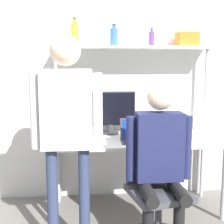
{
  "coord_description": "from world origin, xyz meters",
  "views": [
    {
      "loc": [
        -0.53,
        -2.7,
        1.52
      ],
      "look_at": [
        -0.29,
        -0.09,
        1.12
      ],
      "focal_mm": 50.0,
      "sensor_mm": 36.0,
      "label": 1
    }
  ],
  "objects_px": {
    "cell_phone": "(164,140)",
    "person_seated": "(160,153)",
    "person_standing": "(67,116)",
    "storage_box": "(187,39)",
    "monitor": "(110,111)",
    "office_chair": "(156,211)",
    "bottle_amber": "(75,34)",
    "bottle_blue": "(114,37)",
    "laptop": "(139,135)",
    "bottle_purple": "(152,39)"
  },
  "relations": [
    {
      "from": "person_standing",
      "to": "storage_box",
      "type": "bearing_deg",
      "value": 36.51
    },
    {
      "from": "laptop",
      "to": "person_seated",
      "type": "relative_size",
      "value": 0.26
    },
    {
      "from": "laptop",
      "to": "bottle_blue",
      "type": "height_order",
      "value": "bottle_blue"
    },
    {
      "from": "storage_box",
      "to": "bottle_blue",
      "type": "bearing_deg",
      "value": -180.0
    },
    {
      "from": "laptop",
      "to": "person_standing",
      "type": "bearing_deg",
      "value": -140.24
    },
    {
      "from": "person_standing",
      "to": "person_seated",
      "type": "bearing_deg",
      "value": -1.16
    },
    {
      "from": "bottle_amber",
      "to": "cell_phone",
      "type": "bearing_deg",
      "value": -23.79
    },
    {
      "from": "storage_box",
      "to": "monitor",
      "type": "bearing_deg",
      "value": 179.98
    },
    {
      "from": "office_chair",
      "to": "storage_box",
      "type": "relative_size",
      "value": 4.29
    },
    {
      "from": "cell_phone",
      "to": "person_seated",
      "type": "xyz_separation_m",
      "value": [
        -0.18,
        -0.56,
        0.04
      ]
    },
    {
      "from": "office_chair",
      "to": "bottle_blue",
      "type": "relative_size",
      "value": 4.15
    },
    {
      "from": "laptop",
      "to": "office_chair",
      "type": "bearing_deg",
      "value": -82.81
    },
    {
      "from": "laptop",
      "to": "cell_phone",
      "type": "relative_size",
      "value": 2.37
    },
    {
      "from": "office_chair",
      "to": "person_standing",
      "type": "bearing_deg",
      "value": -177.4
    },
    {
      "from": "bottle_blue",
      "to": "bottle_amber",
      "type": "height_order",
      "value": "bottle_amber"
    },
    {
      "from": "office_chair",
      "to": "storage_box",
      "type": "height_order",
      "value": "storage_box"
    },
    {
      "from": "person_seated",
      "to": "bottle_amber",
      "type": "relative_size",
      "value": 4.79
    },
    {
      "from": "bottle_blue",
      "to": "cell_phone",
      "type": "bearing_deg",
      "value": -39.71
    },
    {
      "from": "person_seated",
      "to": "bottle_blue",
      "type": "height_order",
      "value": "bottle_blue"
    },
    {
      "from": "office_chair",
      "to": "bottle_blue",
      "type": "height_order",
      "value": "bottle_blue"
    },
    {
      "from": "person_standing",
      "to": "bottle_purple",
      "type": "relative_size",
      "value": 9.26
    },
    {
      "from": "bottle_blue",
      "to": "storage_box",
      "type": "relative_size",
      "value": 1.03
    },
    {
      "from": "bottle_purple",
      "to": "storage_box",
      "type": "height_order",
      "value": "bottle_purple"
    },
    {
      "from": "bottle_amber",
      "to": "storage_box",
      "type": "xyz_separation_m",
      "value": [
        1.2,
        0.0,
        -0.05
      ]
    },
    {
      "from": "person_standing",
      "to": "bottle_purple",
      "type": "bearing_deg",
      "value": 46.94
    },
    {
      "from": "monitor",
      "to": "person_seated",
      "type": "bearing_deg",
      "value": -70.98
    },
    {
      "from": "laptop",
      "to": "office_chair",
      "type": "height_order",
      "value": "laptop"
    },
    {
      "from": "office_chair",
      "to": "person_seated",
      "type": "relative_size",
      "value": 0.68
    },
    {
      "from": "cell_phone",
      "to": "bottle_purple",
      "type": "xyz_separation_m",
      "value": [
        -0.06,
        0.38,
        1.02
      ]
    },
    {
      "from": "person_standing",
      "to": "monitor",
      "type": "bearing_deg",
      "value": 65.53
    },
    {
      "from": "person_seated",
      "to": "laptop",
      "type": "bearing_deg",
      "value": 97.47
    },
    {
      "from": "monitor",
      "to": "person_standing",
      "type": "height_order",
      "value": "person_standing"
    },
    {
      "from": "person_standing",
      "to": "bottle_blue",
      "type": "height_order",
      "value": "bottle_blue"
    },
    {
      "from": "bottle_purple",
      "to": "storage_box",
      "type": "relative_size",
      "value": 0.86
    },
    {
      "from": "cell_phone",
      "to": "bottle_blue",
      "type": "relative_size",
      "value": 0.66
    },
    {
      "from": "person_standing",
      "to": "bottle_purple",
      "type": "xyz_separation_m",
      "value": [
        0.86,
        0.92,
        0.67
      ]
    },
    {
      "from": "person_seated",
      "to": "person_standing",
      "type": "height_order",
      "value": "person_standing"
    },
    {
      "from": "monitor",
      "to": "bottle_purple",
      "type": "distance_m",
      "value": 0.89
    },
    {
      "from": "cell_phone",
      "to": "storage_box",
      "type": "distance_m",
      "value": 1.13
    },
    {
      "from": "cell_phone",
      "to": "monitor",
      "type": "bearing_deg",
      "value": 142.65
    },
    {
      "from": "laptop",
      "to": "bottle_blue",
      "type": "distance_m",
      "value": 1.06
    },
    {
      "from": "bottle_blue",
      "to": "bottle_purple",
      "type": "height_order",
      "value": "bottle_blue"
    },
    {
      "from": "cell_phone",
      "to": "bottle_blue",
      "type": "xyz_separation_m",
      "value": [
        -0.46,
        0.38,
        1.03
      ]
    },
    {
      "from": "office_chair",
      "to": "bottle_amber",
      "type": "distance_m",
      "value": 1.91
    },
    {
      "from": "monitor",
      "to": "bottle_blue",
      "type": "bearing_deg",
      "value": -0.33
    },
    {
      "from": "bottle_purple",
      "to": "bottle_amber",
      "type": "bearing_deg",
      "value": -180.0
    },
    {
      "from": "monitor",
      "to": "storage_box",
      "type": "height_order",
      "value": "storage_box"
    },
    {
      "from": "person_standing",
      "to": "bottle_purple",
      "type": "height_order",
      "value": "bottle_purple"
    },
    {
      "from": "office_chair",
      "to": "storage_box",
      "type": "bearing_deg",
      "value": 60.06
    },
    {
      "from": "office_chair",
      "to": "person_seated",
      "type": "distance_m",
      "value": 0.52
    }
  ]
}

